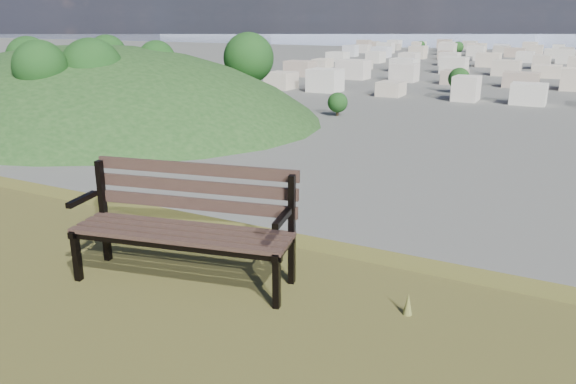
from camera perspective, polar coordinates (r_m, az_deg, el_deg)
The scene contains 4 objects.
park_bench at distance 5.07m, azimuth -10.30°, elevation -2.57°, with size 2.04×1.02×1.02m.
green_wooded_hill at distance 173.93m, azimuth -19.17°, elevation 7.32°, with size 157.82×126.25×78.91m.
city_trees at distance 321.96m, azimuth 23.01°, elevation 11.93°, with size 406.52×387.20×9.98m.
far_hills at distance 1405.19m, azimuth 26.26°, elevation 15.48°, with size 2050.00×340.00×60.00m.
Camera 1 is at (3.42, -0.79, 27.27)m, focal length 35.00 mm.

